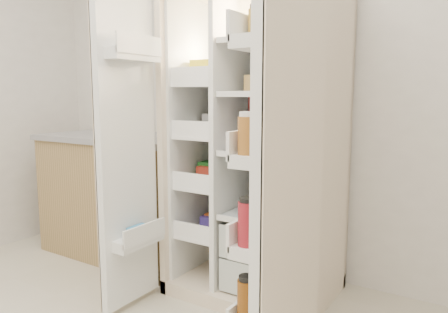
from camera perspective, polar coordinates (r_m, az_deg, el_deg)
The scene contains 5 objects.
wall_back at distance 2.89m, azimuth 6.83°, elevation 11.27°, with size 4.00×0.02×2.70m, color silver.
refrigerator at distance 2.57m, azimuth 5.21°, elevation -1.92°, with size 0.92×0.70×1.80m.
freezer_door at distance 2.36m, azimuth -12.88°, elevation 0.70°, with size 0.15×0.40×1.72m.
fridge_door at distance 1.73m, azimuth 8.30°, elevation -2.44°, with size 0.17×0.58×1.72m.
kitchen_counter at distance 3.29m, azimuth -13.33°, elevation -5.00°, with size 1.25×0.66×0.90m.
Camera 1 is at (1.26, -0.59, 1.19)m, focal length 34.00 mm.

